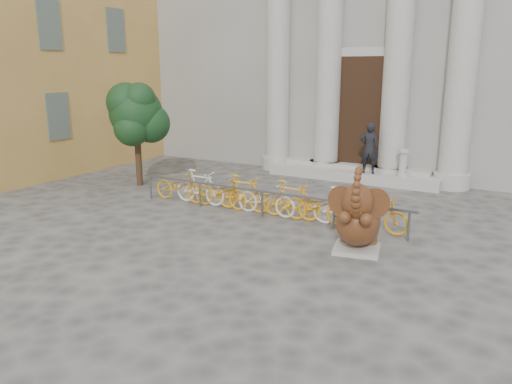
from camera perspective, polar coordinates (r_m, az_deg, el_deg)
The scene contains 9 objects.
ground at distance 9.81m, azimuth -7.25°, elevation -9.15°, with size 80.00×80.00×0.00m, color #474442.
classical_building at distance 22.87m, azimuth 16.47°, elevation 18.93°, with size 22.00×10.70×12.00m.
entrance_steps at distance 17.84m, azimuth 11.02°, elevation 1.98°, with size 6.00×1.20×0.36m, color #A8A59E.
ochre_building at distance 22.78m, azimuth -26.27°, elevation 18.16°, with size 8.00×14.00×12.00m, color tan.
elephant_statue at distance 10.77m, azimuth 11.58°, elevation -3.24°, with size 1.26×1.50×1.91m.
bike_rack at distance 13.27m, azimuth 1.20°, elevation -0.52°, with size 8.00×0.53×1.00m.
tree at distance 16.75m, azimuth -13.51°, elevation 8.61°, with size 1.95×1.78×3.38m.
pedestrian at distance 17.13m, azimuth 12.81°, elevation 4.93°, with size 0.63×0.41×1.72m, color black.
balustrade_post at distance 16.97m, azimuth 16.43°, elevation 3.07°, with size 0.36×0.36×0.88m.
Camera 1 is at (5.46, -7.17, 3.86)m, focal length 35.00 mm.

